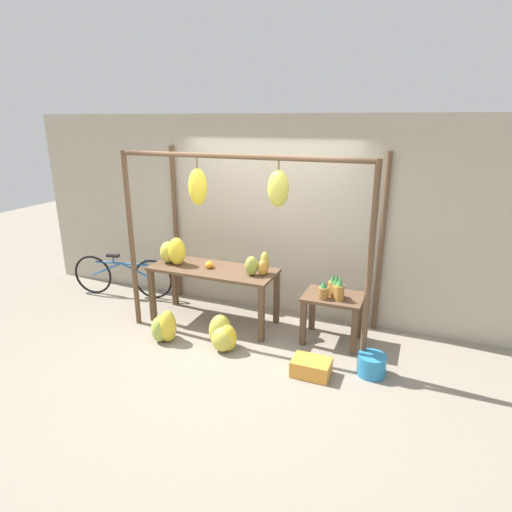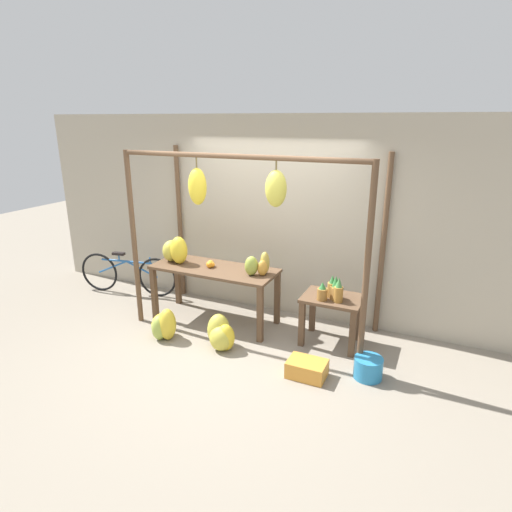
{
  "view_description": "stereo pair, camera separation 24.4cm",
  "coord_description": "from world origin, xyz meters",
  "px_view_note": "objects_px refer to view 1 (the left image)",
  "views": [
    {
      "loc": [
        2.02,
        -4.24,
        2.73
      ],
      "look_at": [
        0.06,
        0.61,
        1.04
      ],
      "focal_mm": 30.0,
      "sensor_mm": 36.0,
      "label": 1
    },
    {
      "loc": [
        2.25,
        -4.15,
        2.73
      ],
      "look_at": [
        0.06,
        0.61,
        1.04
      ],
      "focal_mm": 30.0,
      "sensor_mm": 36.0,
      "label": 2
    }
  ],
  "objects_px": {
    "pineapple_cluster": "(334,289)",
    "fruit_crate_white": "(311,367)",
    "blue_bucket": "(372,365)",
    "orange_pile": "(209,265)",
    "banana_pile_on_table": "(173,252)",
    "papaya_pile": "(258,265)",
    "parked_bicycle": "(122,276)",
    "banana_pile_ground_left": "(164,327)",
    "banana_pile_ground_right": "(223,335)"
  },
  "relations": [
    {
      "from": "fruit_crate_white",
      "to": "pineapple_cluster",
      "type": "bearing_deg",
      "value": 85.97
    },
    {
      "from": "orange_pile",
      "to": "papaya_pile",
      "type": "distance_m",
      "value": 0.72
    },
    {
      "from": "orange_pile",
      "to": "fruit_crate_white",
      "type": "height_order",
      "value": "orange_pile"
    },
    {
      "from": "banana_pile_on_table",
      "to": "orange_pile",
      "type": "relative_size",
      "value": 3.04
    },
    {
      "from": "fruit_crate_white",
      "to": "blue_bucket",
      "type": "height_order",
      "value": "blue_bucket"
    },
    {
      "from": "banana_pile_ground_left",
      "to": "papaya_pile",
      "type": "xyz_separation_m",
      "value": [
        1.02,
        0.72,
        0.74
      ]
    },
    {
      "from": "pineapple_cluster",
      "to": "fruit_crate_white",
      "type": "height_order",
      "value": "pineapple_cluster"
    },
    {
      "from": "orange_pile",
      "to": "banana_pile_ground_right",
      "type": "relative_size",
      "value": 0.31
    },
    {
      "from": "banana_pile_ground_left",
      "to": "blue_bucket",
      "type": "xyz_separation_m",
      "value": [
        2.58,
        0.21,
        -0.06
      ]
    },
    {
      "from": "parked_bicycle",
      "to": "papaya_pile",
      "type": "distance_m",
      "value": 2.53
    },
    {
      "from": "papaya_pile",
      "to": "banana_pile_ground_left",
      "type": "bearing_deg",
      "value": -144.59
    },
    {
      "from": "pineapple_cluster",
      "to": "fruit_crate_white",
      "type": "relative_size",
      "value": 0.74
    },
    {
      "from": "banana_pile_ground_left",
      "to": "blue_bucket",
      "type": "relative_size",
      "value": 1.35
    },
    {
      "from": "orange_pile",
      "to": "parked_bicycle",
      "type": "height_order",
      "value": "orange_pile"
    },
    {
      "from": "papaya_pile",
      "to": "parked_bicycle",
      "type": "bearing_deg",
      "value": 173.55
    },
    {
      "from": "banana_pile_ground_right",
      "to": "papaya_pile",
      "type": "distance_m",
      "value": 1.0
    },
    {
      "from": "pineapple_cluster",
      "to": "banana_pile_ground_right",
      "type": "bearing_deg",
      "value": -152.68
    },
    {
      "from": "fruit_crate_white",
      "to": "parked_bicycle",
      "type": "distance_m",
      "value": 3.56
    },
    {
      "from": "orange_pile",
      "to": "pineapple_cluster",
      "type": "bearing_deg",
      "value": -0.02
    },
    {
      "from": "fruit_crate_white",
      "to": "orange_pile",
      "type": "bearing_deg",
      "value": 155.03
    },
    {
      "from": "pineapple_cluster",
      "to": "banana_pile_ground_left",
      "type": "relative_size",
      "value": 0.74
    },
    {
      "from": "orange_pile",
      "to": "papaya_pile",
      "type": "xyz_separation_m",
      "value": [
        0.72,
        0.0,
        0.09
      ]
    },
    {
      "from": "banana_pile_on_table",
      "to": "papaya_pile",
      "type": "height_order",
      "value": "banana_pile_on_table"
    },
    {
      "from": "fruit_crate_white",
      "to": "blue_bucket",
      "type": "bearing_deg",
      "value": 22.68
    },
    {
      "from": "banana_pile_ground_left",
      "to": "parked_bicycle",
      "type": "height_order",
      "value": "parked_bicycle"
    },
    {
      "from": "banana_pile_ground_left",
      "to": "banana_pile_ground_right",
      "type": "distance_m",
      "value": 0.8
    },
    {
      "from": "banana_pile_ground_left",
      "to": "banana_pile_on_table",
      "type": "bearing_deg",
      "value": 109.47
    },
    {
      "from": "banana_pile_ground_left",
      "to": "papaya_pile",
      "type": "bearing_deg",
      "value": 35.41
    },
    {
      "from": "pineapple_cluster",
      "to": "parked_bicycle",
      "type": "bearing_deg",
      "value": 175.35
    },
    {
      "from": "orange_pile",
      "to": "banana_pile_ground_left",
      "type": "relative_size",
      "value": 0.34
    },
    {
      "from": "banana_pile_ground_right",
      "to": "blue_bucket",
      "type": "relative_size",
      "value": 1.48
    },
    {
      "from": "blue_bucket",
      "to": "papaya_pile",
      "type": "distance_m",
      "value": 1.83
    },
    {
      "from": "banana_pile_on_table",
      "to": "fruit_crate_white",
      "type": "height_order",
      "value": "banana_pile_on_table"
    },
    {
      "from": "fruit_crate_white",
      "to": "blue_bucket",
      "type": "relative_size",
      "value": 1.35
    },
    {
      "from": "banana_pile_ground_left",
      "to": "fruit_crate_white",
      "type": "distance_m",
      "value": 1.97
    },
    {
      "from": "banana_pile_on_table",
      "to": "banana_pile_ground_left",
      "type": "relative_size",
      "value": 1.03
    },
    {
      "from": "fruit_crate_white",
      "to": "papaya_pile",
      "type": "xyz_separation_m",
      "value": [
        -0.94,
        0.78,
        0.83
      ]
    },
    {
      "from": "banana_pile_on_table",
      "to": "pineapple_cluster",
      "type": "distance_m",
      "value": 2.27
    },
    {
      "from": "orange_pile",
      "to": "blue_bucket",
      "type": "xyz_separation_m",
      "value": [
        2.28,
        -0.51,
        -0.72
      ]
    },
    {
      "from": "banana_pile_ground_left",
      "to": "parked_bicycle",
      "type": "relative_size",
      "value": 0.26
    },
    {
      "from": "fruit_crate_white",
      "to": "blue_bucket",
      "type": "xyz_separation_m",
      "value": [
        0.62,
        0.26,
        0.03
      ]
    },
    {
      "from": "pineapple_cluster",
      "to": "banana_pile_ground_right",
      "type": "xyz_separation_m",
      "value": [
        -1.22,
        -0.63,
        -0.56
      ]
    },
    {
      "from": "orange_pile",
      "to": "parked_bicycle",
      "type": "distance_m",
      "value": 1.82
    },
    {
      "from": "papaya_pile",
      "to": "fruit_crate_white",
      "type": "bearing_deg",
      "value": -39.45
    },
    {
      "from": "banana_pile_on_table",
      "to": "orange_pile",
      "type": "xyz_separation_m",
      "value": [
        0.55,
        0.03,
        -0.13
      ]
    },
    {
      "from": "orange_pile",
      "to": "parked_bicycle",
      "type": "bearing_deg",
      "value": 170.82
    },
    {
      "from": "fruit_crate_white",
      "to": "papaya_pile",
      "type": "bearing_deg",
      "value": 140.55
    },
    {
      "from": "banana_pile_on_table",
      "to": "pineapple_cluster",
      "type": "xyz_separation_m",
      "value": [
        2.26,
        0.02,
        -0.22
      ]
    },
    {
      "from": "parked_bicycle",
      "to": "fruit_crate_white",
      "type": "bearing_deg",
      "value": -17.24
    },
    {
      "from": "banana_pile_ground_left",
      "to": "fruit_crate_white",
      "type": "height_order",
      "value": "banana_pile_ground_left"
    }
  ]
}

